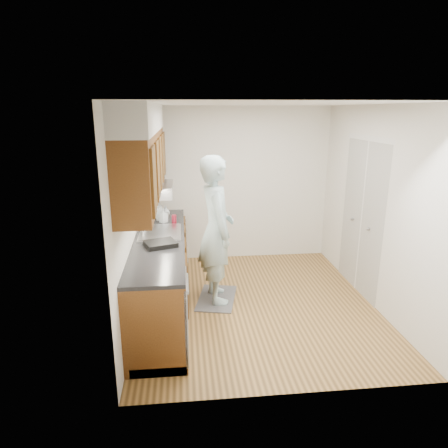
# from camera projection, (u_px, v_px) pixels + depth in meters

# --- Properties ---
(floor) EXTENTS (3.50, 3.50, 0.00)m
(floor) POSITION_uv_depth(u_px,v_px,m) (255.00, 303.00, 5.22)
(floor) COLOR #A3773D
(floor) RESTS_ON ground
(ceiling) EXTENTS (3.50, 3.50, 0.00)m
(ceiling) POSITION_uv_depth(u_px,v_px,m) (260.00, 104.00, 4.53)
(ceiling) COLOR white
(ceiling) RESTS_ON wall_left
(wall_left) EXTENTS (0.02, 3.50, 2.50)m
(wall_left) POSITION_uv_depth(u_px,v_px,m) (133.00, 214.00, 4.72)
(wall_left) COLOR silver
(wall_left) RESTS_ON floor
(wall_right) EXTENTS (0.02, 3.50, 2.50)m
(wall_right) POSITION_uv_depth(u_px,v_px,m) (375.00, 207.00, 5.03)
(wall_right) COLOR silver
(wall_right) RESTS_ON floor
(wall_back) EXTENTS (3.00, 0.02, 2.50)m
(wall_back) POSITION_uv_depth(u_px,v_px,m) (238.00, 185.00, 6.55)
(wall_back) COLOR silver
(wall_back) RESTS_ON floor
(counter) EXTENTS (0.64, 2.80, 1.30)m
(counter) POSITION_uv_depth(u_px,v_px,m) (161.00, 272.00, 4.96)
(counter) COLOR brown
(counter) RESTS_ON floor
(upper_cabinets) EXTENTS (0.47, 2.80, 1.21)m
(upper_cabinets) POSITION_uv_depth(u_px,v_px,m) (144.00, 153.00, 4.59)
(upper_cabinets) COLOR brown
(upper_cabinets) RESTS_ON wall_left
(closet_door) EXTENTS (0.02, 1.22, 2.05)m
(closet_door) POSITION_uv_depth(u_px,v_px,m) (362.00, 218.00, 5.38)
(closet_door) COLOR beige
(closet_door) RESTS_ON wall_right
(floor_mat) EXTENTS (0.63, 0.88, 0.01)m
(floor_mat) POSITION_uv_depth(u_px,v_px,m) (217.00, 298.00, 5.34)
(floor_mat) COLOR slate
(floor_mat) RESTS_ON floor
(person) EXTENTS (0.61, 0.82, 2.15)m
(person) POSITION_uv_depth(u_px,v_px,m) (216.00, 220.00, 5.04)
(person) COLOR #AACACF
(person) RESTS_ON floor_mat
(soap_bottle_a) EXTENTS (0.15, 0.15, 0.29)m
(soap_bottle_a) POSITION_uv_depth(u_px,v_px,m) (159.00, 210.00, 5.57)
(soap_bottle_a) COLOR white
(soap_bottle_a) RESTS_ON counter
(soap_bottle_b) EXTENTS (0.13, 0.13, 0.20)m
(soap_bottle_b) POSITION_uv_depth(u_px,v_px,m) (163.00, 215.00, 5.48)
(soap_bottle_b) COLOR white
(soap_bottle_b) RESTS_ON counter
(soap_bottle_c) EXTENTS (0.17, 0.17, 0.15)m
(soap_bottle_c) POSITION_uv_depth(u_px,v_px,m) (166.00, 211.00, 5.80)
(soap_bottle_c) COLOR white
(soap_bottle_c) RESTS_ON counter
(soda_can) EXTENTS (0.07, 0.07, 0.12)m
(soda_can) POSITION_uv_depth(u_px,v_px,m) (174.00, 219.00, 5.43)
(soda_can) COLOR maroon
(soda_can) RESTS_ON counter
(steel_can) EXTENTS (0.07, 0.07, 0.11)m
(steel_can) POSITION_uv_depth(u_px,v_px,m) (167.00, 217.00, 5.59)
(steel_can) COLOR #A5A5AA
(steel_can) RESTS_ON counter
(dish_rack) EXTENTS (0.41, 0.38, 0.05)m
(dish_rack) POSITION_uv_depth(u_px,v_px,m) (161.00, 244.00, 4.53)
(dish_rack) COLOR black
(dish_rack) RESTS_ON counter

